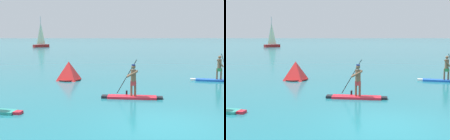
{
  "view_description": "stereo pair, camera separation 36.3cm",
  "coord_description": "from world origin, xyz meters",
  "views": [
    {
      "loc": [
        -2.0,
        -9.87,
        3.13
      ],
      "look_at": [
        -1.75,
        7.63,
        0.98
      ],
      "focal_mm": 46.8,
      "sensor_mm": 36.0,
      "label": 1
    },
    {
      "loc": [
        -1.64,
        -9.87,
        3.13
      ],
      "look_at": [
        -1.75,
        7.63,
        0.98
      ],
      "focal_mm": 46.8,
      "sensor_mm": 36.0,
      "label": 2
    }
  ],
  "objects": [
    {
      "name": "paddleboarder_far_right",
      "position": [
        5.36,
        9.32,
        0.33
      ],
      "size": [
        3.44,
        1.32,
        1.91
      ],
      "rotation": [
        0.0,
        0.0,
        -0.27
      ],
      "color": "blue",
      "rests_on": "ground"
    },
    {
      "name": "race_marker_buoy",
      "position": [
        -4.68,
        10.02,
        0.58
      ],
      "size": [
        1.88,
        1.88,
        1.29
      ],
      "color": "red",
      "rests_on": "ground"
    },
    {
      "name": "sailboat_left_horizon",
      "position": [
        -18.2,
        61.28,
        1.08
      ],
      "size": [
        3.57,
        3.58,
        7.36
      ],
      "rotation": [
        0.0,
        0.0,
        3.93
      ],
      "color": "#A51E1E",
      "rests_on": "ground"
    },
    {
      "name": "paddleboarder_mid_center",
      "position": [
        -0.82,
        4.21,
        0.35
      ],
      "size": [
        3.03,
        1.04,
        1.91
      ],
      "rotation": [
        0.0,
        0.0,
        3.01
      ],
      "color": "red",
      "rests_on": "ground"
    },
    {
      "name": "ground",
      "position": [
        0.0,
        0.0,
        0.0
      ],
      "size": [
        440.0,
        440.0,
        0.0
      ],
      "primitive_type": "plane",
      "color": "#1E727F"
    }
  ]
}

